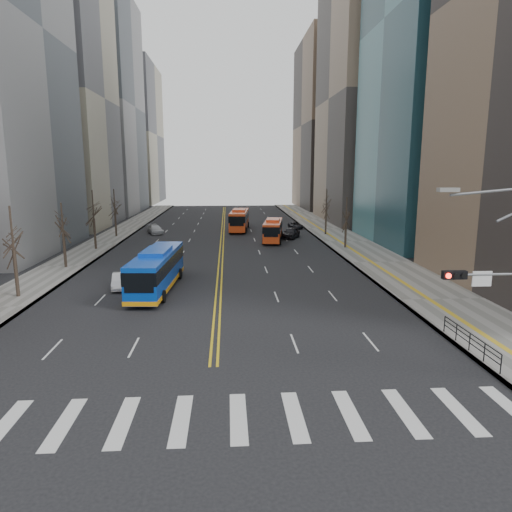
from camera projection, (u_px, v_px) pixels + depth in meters
ground at (210, 419)px, 18.92m from camera, size 220.00×220.00×0.00m
sidewalk_right at (347, 242)px, 64.07m from camera, size 7.00×130.00×0.15m
sidewalk_left at (100, 244)px, 61.99m from camera, size 5.00×130.00×0.15m
crosswalk at (210, 418)px, 18.91m from camera, size 26.70×4.00×0.01m
centerline at (223, 233)px, 72.81m from camera, size 0.55×100.00×0.01m
office_towers at (222, 90)px, 81.53m from camera, size 83.00×134.00×58.00m
signal_mast at (512, 288)px, 20.79m from camera, size 5.37×0.37×9.39m
pedestrian_railing at (470, 339)px, 25.51m from camera, size 0.06×6.06×1.02m
street_trees at (157, 216)px, 51.41m from camera, size 35.20×47.20×7.60m
blue_bus at (157, 269)px, 38.64m from camera, size 3.36×12.22×3.52m
red_bus_near at (273, 229)px, 64.90m from camera, size 3.79×10.11×3.17m
red_bus_far at (239, 218)px, 75.93m from camera, size 3.69×11.47×3.57m
car_white at (121, 281)px, 39.43m from camera, size 2.00×4.13×1.30m
car_dark_mid at (291, 233)px, 67.63m from camera, size 3.59×5.01×1.58m
car_silver at (155, 229)px, 72.23m from camera, size 3.59×5.08×1.37m
car_dark_far at (295, 225)px, 78.64m from camera, size 2.35×4.22×1.11m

